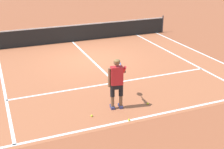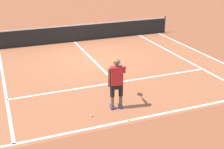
{
  "view_description": "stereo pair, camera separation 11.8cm",
  "coord_description": "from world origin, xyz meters",
  "px_view_note": "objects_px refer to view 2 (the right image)",
  "views": [
    {
      "loc": [
        -4.3,
        -13.28,
        4.78
      ],
      "look_at": [
        -0.79,
        -4.67,
        1.05
      ],
      "focal_mm": 49.05,
      "sensor_mm": 36.0,
      "label": 1
    },
    {
      "loc": [
        -4.19,
        -13.33,
        4.78
      ],
      "look_at": [
        -0.79,
        -4.67,
        1.05
      ],
      "focal_mm": 49.05,
      "sensor_mm": 36.0,
      "label": 2
    }
  ],
  "objects_px": {
    "tennis_ball_mid_court": "(148,104)",
    "tennis_player": "(117,80)",
    "tennis_ball_near_feet": "(129,120)",
    "tennis_ball_by_baseline": "(91,116)"
  },
  "relations": [
    {
      "from": "tennis_ball_near_feet",
      "to": "tennis_ball_by_baseline",
      "type": "xyz_separation_m",
      "value": [
        -0.97,
        0.66,
        0.0
      ]
    },
    {
      "from": "tennis_ball_near_feet",
      "to": "tennis_ball_by_baseline",
      "type": "distance_m",
      "value": 1.18
    },
    {
      "from": "tennis_player",
      "to": "tennis_ball_mid_court",
      "type": "xyz_separation_m",
      "value": [
        1.07,
        -0.17,
        -0.96
      ]
    },
    {
      "from": "tennis_ball_by_baseline",
      "to": "tennis_ball_mid_court",
      "type": "xyz_separation_m",
      "value": [
        2.02,
        0.07,
        0.0
      ]
    },
    {
      "from": "tennis_ball_near_feet",
      "to": "tennis_ball_mid_court",
      "type": "distance_m",
      "value": 1.28
    },
    {
      "from": "tennis_player",
      "to": "tennis_ball_near_feet",
      "type": "relative_size",
      "value": 25.95
    },
    {
      "from": "tennis_ball_mid_court",
      "to": "tennis_player",
      "type": "bearing_deg",
      "value": 170.86
    },
    {
      "from": "tennis_player",
      "to": "tennis_ball_mid_court",
      "type": "distance_m",
      "value": 1.45
    },
    {
      "from": "tennis_player",
      "to": "tennis_ball_by_baseline",
      "type": "relative_size",
      "value": 25.95
    },
    {
      "from": "tennis_player",
      "to": "tennis_ball_by_baseline",
      "type": "xyz_separation_m",
      "value": [
        -0.95,
        -0.25,
        -0.96
      ]
    }
  ]
}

